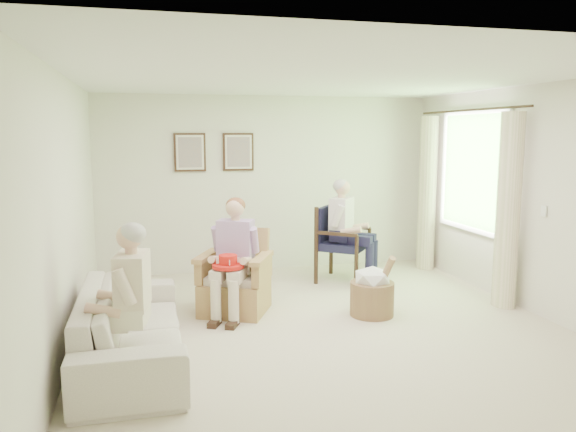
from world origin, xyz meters
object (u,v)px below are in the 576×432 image
object	(u,v)px
wicker_armchair	(234,286)
person_wicker	(236,250)
sofa	(131,326)
person_sofa	(128,293)
red_hat	(228,263)
hatbox	(372,291)
wood_armchair	(341,240)
person_dark	(346,223)

from	to	relation	value
wicker_armchair	person_wicker	size ratio (longest dim) A/B	0.73
sofa	person_sofa	distance (m)	0.60
person_sofa	person_wicker	bearing A→B (deg)	152.34
person_wicker	person_sofa	size ratio (longest dim) A/B	1.00
red_hat	hatbox	distance (m)	1.66
wicker_armchair	sofa	world-z (taller)	wicker_armchair
wood_armchair	person_wicker	xyz separation A→B (m)	(-1.69, -1.20, 0.19)
wood_armchair	person_dark	world-z (taller)	person_dark
person_dark	hatbox	distance (m)	1.55
person_wicker	hatbox	world-z (taller)	person_wicker
person_wicker	red_hat	bearing A→B (deg)	-95.81
person_dark	red_hat	xyz separation A→B (m)	(-1.80, -1.22, -0.18)
person_sofa	sofa	bearing A→B (deg)	-170.53
red_hat	hatbox	size ratio (longest dim) A/B	0.48
hatbox	wood_armchair	bearing A→B (deg)	83.19
wood_armchair	sofa	size ratio (longest dim) A/B	0.46
sofa	red_hat	bearing A→B (deg)	-49.01
wood_armchair	person_wicker	bearing A→B (deg)	163.69
person_wicker	person_sofa	distance (m)	1.86
person_sofa	red_hat	bearing A→B (deg)	151.59
person_dark	person_sofa	distance (m)	3.78
person_wicker	red_hat	size ratio (longest dim) A/B	3.76
wood_armchair	person_wicker	size ratio (longest dim) A/B	0.79
wicker_armchair	red_hat	size ratio (longest dim) A/B	2.73
red_hat	person_wicker	bearing A→B (deg)	58.61
sofa	hatbox	distance (m)	2.70
person_dark	red_hat	world-z (taller)	person_dark
person_wicker	wicker_armchair	bearing A→B (deg)	115.59
person_wicker	person_sofa	xyz separation A→B (m)	(-1.13, -1.49, -0.00)
red_hat	wicker_armchair	bearing A→B (deg)	70.12
person_wicker	person_dark	bearing A→B (deg)	57.10
person_sofa	red_hat	distance (m)	1.65
wicker_armchair	person_dark	xyz separation A→B (m)	(1.69, 0.91, 0.53)
sofa	person_wicker	bearing A→B (deg)	-46.59
wood_armchair	person_sofa	xyz separation A→B (m)	(-2.81, -2.69, 0.18)
wicker_armchair	person_sofa	world-z (taller)	person_sofa
wood_armchair	person_dark	xyz separation A→B (m)	(-0.00, -0.17, 0.26)
person_dark	sofa	bearing A→B (deg)	164.88
wicker_armchair	person_sofa	bearing A→B (deg)	-99.32
wicker_armchair	red_hat	distance (m)	0.48
person_wicker	person_sofa	world-z (taller)	person_wicker
wicker_armchair	sofa	size ratio (longest dim) A/B	0.42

